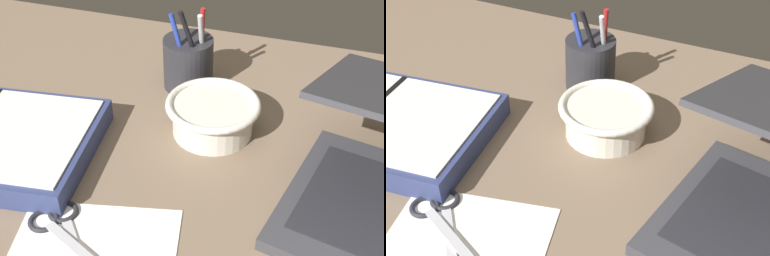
# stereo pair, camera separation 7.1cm
# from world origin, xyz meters

# --- Properties ---
(desk_top) EXTENTS (1.40, 1.00, 0.02)m
(desk_top) POSITION_xyz_m (0.00, 0.00, 0.01)
(desk_top) COLOR #75604C
(desk_top) RESTS_ON ground
(bowl) EXTENTS (0.14, 0.14, 0.06)m
(bowl) POSITION_xyz_m (0.01, 0.17, 0.05)
(bowl) COLOR silver
(bowl) RESTS_ON desk_top
(pen_cup) EXTENTS (0.08, 0.08, 0.15)m
(pen_cup) POSITION_xyz_m (-0.06, 0.28, 0.07)
(pen_cup) COLOR #28282D
(pen_cup) RESTS_ON desk_top
(scissors) EXTENTS (0.13, 0.11, 0.01)m
(scissors) POSITION_xyz_m (-0.12, -0.07, 0.02)
(scissors) COLOR #B7B7BC
(scissors) RESTS_ON desk_top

